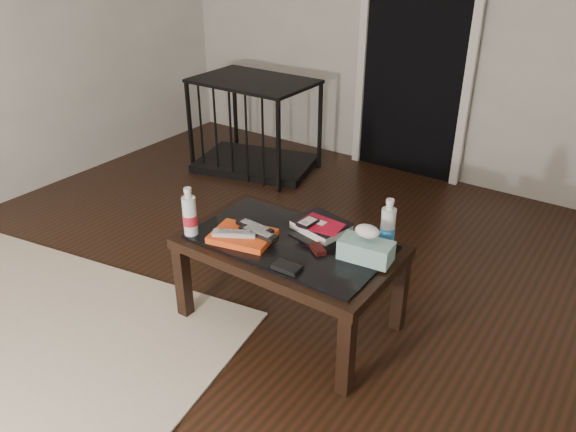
{
  "coord_description": "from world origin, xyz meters",
  "views": [
    {
      "loc": [
        1.21,
        -1.49,
        1.78
      ],
      "look_at": [
        -0.12,
        0.43,
        0.55
      ],
      "focal_mm": 35.0,
      "sensor_mm": 36.0,
      "label": 1
    }
  ],
  "objects_px": {
    "pet_crate": "(255,140)",
    "tissue_box": "(366,250)",
    "textbook": "(321,226)",
    "coffee_table": "(290,253)",
    "water_bottle_left": "(189,211)",
    "water_bottle_right": "(388,223)"
  },
  "relations": [
    {
      "from": "coffee_table",
      "to": "tissue_box",
      "type": "height_order",
      "value": "tissue_box"
    },
    {
      "from": "water_bottle_left",
      "to": "water_bottle_right",
      "type": "bearing_deg",
      "value": 27.32
    },
    {
      "from": "textbook",
      "to": "water_bottle_right",
      "type": "relative_size",
      "value": 1.05
    },
    {
      "from": "water_bottle_right",
      "to": "textbook",
      "type": "bearing_deg",
      "value": -173.25
    },
    {
      "from": "textbook",
      "to": "pet_crate",
      "type": "bearing_deg",
      "value": 149.98
    },
    {
      "from": "water_bottle_left",
      "to": "tissue_box",
      "type": "distance_m",
      "value": 0.83
    },
    {
      "from": "tissue_box",
      "to": "pet_crate",
      "type": "bearing_deg",
      "value": 134.2
    },
    {
      "from": "water_bottle_right",
      "to": "tissue_box",
      "type": "distance_m",
      "value": 0.17
    },
    {
      "from": "water_bottle_left",
      "to": "tissue_box",
      "type": "relative_size",
      "value": 1.03
    },
    {
      "from": "pet_crate",
      "to": "water_bottle_left",
      "type": "distance_m",
      "value": 1.96
    },
    {
      "from": "pet_crate",
      "to": "water_bottle_right",
      "type": "xyz_separation_m",
      "value": [
        1.74,
        -1.27,
        0.35
      ]
    },
    {
      "from": "water_bottle_left",
      "to": "water_bottle_right",
      "type": "xyz_separation_m",
      "value": [
        0.81,
        0.42,
        0.0
      ]
    },
    {
      "from": "textbook",
      "to": "water_bottle_right",
      "type": "bearing_deg",
      "value": 19.39
    },
    {
      "from": "pet_crate",
      "to": "tissue_box",
      "type": "relative_size",
      "value": 4.45
    },
    {
      "from": "coffee_table",
      "to": "pet_crate",
      "type": "distance_m",
      "value": 2.01
    },
    {
      "from": "textbook",
      "to": "tissue_box",
      "type": "xyz_separation_m",
      "value": [
        0.3,
        -0.11,
        0.02
      ]
    },
    {
      "from": "pet_crate",
      "to": "textbook",
      "type": "xyz_separation_m",
      "value": [
        1.42,
        -1.31,
        0.25
      ]
    },
    {
      "from": "pet_crate",
      "to": "tissue_box",
      "type": "xyz_separation_m",
      "value": [
        1.72,
        -1.42,
        0.28
      ]
    },
    {
      "from": "pet_crate",
      "to": "tissue_box",
      "type": "distance_m",
      "value": 2.24
    },
    {
      "from": "coffee_table",
      "to": "water_bottle_right",
      "type": "distance_m",
      "value": 0.48
    },
    {
      "from": "textbook",
      "to": "coffee_table",
      "type": "bearing_deg",
      "value": -98.0
    },
    {
      "from": "coffee_table",
      "to": "textbook",
      "type": "height_order",
      "value": "textbook"
    }
  ]
}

